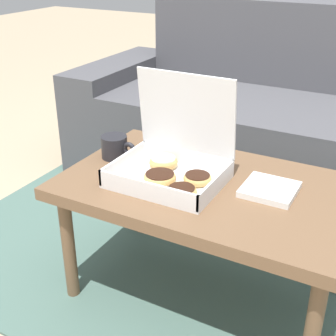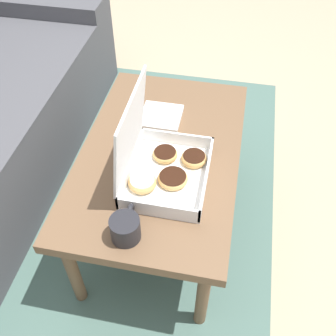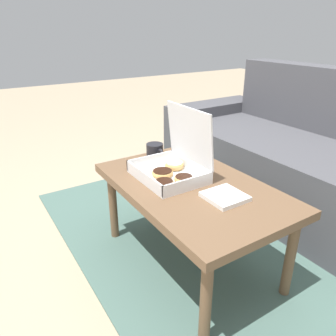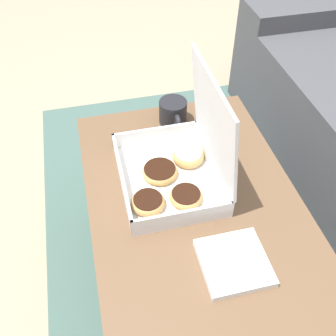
{
  "view_description": "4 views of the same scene",
  "coord_description": "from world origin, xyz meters",
  "px_view_note": "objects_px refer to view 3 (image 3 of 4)",
  "views": [
    {
      "loc": [
        0.51,
        -1.39,
        1.14
      ],
      "look_at": [
        -0.12,
        -0.22,
        0.5
      ],
      "focal_mm": 50.0,
      "sensor_mm": 36.0,
      "label": 1
    },
    {
      "loc": [
        -1.0,
        -0.4,
        1.46
      ],
      "look_at": [
        -0.12,
        -0.22,
        0.5
      ],
      "focal_mm": 42.0,
      "sensor_mm": 36.0,
      "label": 2
    },
    {
      "loc": [
        1.08,
        -0.99,
        1.11
      ],
      "look_at": [
        -0.12,
        -0.22,
        0.5
      ],
      "focal_mm": 35.0,
      "sensor_mm": 36.0,
      "label": 3
    },
    {
      "loc": [
        0.63,
        -0.4,
        1.29
      ],
      "look_at": [
        -0.12,
        -0.22,
        0.5
      ],
      "focal_mm": 42.0,
      "sensor_mm": 36.0,
      "label": 4
    }
  ],
  "objects_px": {
    "pastry_box": "(174,166)",
    "couch": "(316,168)",
    "coffee_mug": "(155,151)",
    "coffee_table": "(192,193)"
  },
  "relations": [
    {
      "from": "couch",
      "to": "coffee_mug",
      "type": "relative_size",
      "value": 16.16
    },
    {
      "from": "pastry_box",
      "to": "couch",
      "type": "bearing_deg",
      "value": 83.5
    },
    {
      "from": "coffee_mug",
      "to": "coffee_table",
      "type": "bearing_deg",
      "value": -3.75
    },
    {
      "from": "coffee_table",
      "to": "pastry_box",
      "type": "xyz_separation_m",
      "value": [
        -0.11,
        -0.03,
        0.11
      ]
    },
    {
      "from": "coffee_mug",
      "to": "pastry_box",
      "type": "bearing_deg",
      "value": -10.94
    },
    {
      "from": "pastry_box",
      "to": "coffee_mug",
      "type": "bearing_deg",
      "value": 169.06
    },
    {
      "from": "couch",
      "to": "pastry_box",
      "type": "distance_m",
      "value": 1.02
    },
    {
      "from": "pastry_box",
      "to": "coffee_table",
      "type": "bearing_deg",
      "value": 12.9
    },
    {
      "from": "coffee_table",
      "to": "coffee_mug",
      "type": "relative_size",
      "value": 6.98
    },
    {
      "from": "couch",
      "to": "coffee_mug",
      "type": "height_order",
      "value": "couch"
    }
  ]
}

